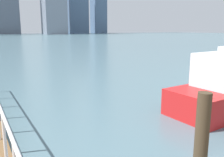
# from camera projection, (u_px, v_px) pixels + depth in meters

# --- Properties ---
(ground_plane) EXTENTS (300.00, 300.00, 0.00)m
(ground_plane) POSITION_uv_depth(u_px,v_px,m) (58.00, 89.00, 12.03)
(ground_plane) COLOR slate
(dock_piling_0) EXTENTS (0.29, 0.29, 1.70)m
(dock_piling_0) POSITION_uv_depth(u_px,v_px,m) (202.00, 132.00, 5.01)
(dock_piling_0) COLOR #473826
(dock_piling_0) RESTS_ON ground_plane
(skyline_tower_5) EXTENTS (12.39, 8.77, 27.92)m
(skyline_tower_5) POSITION_uv_depth(u_px,v_px,m) (77.00, 11.00, 153.15)
(skyline_tower_5) COLOR slate
(skyline_tower_5) RESTS_ON ground_plane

